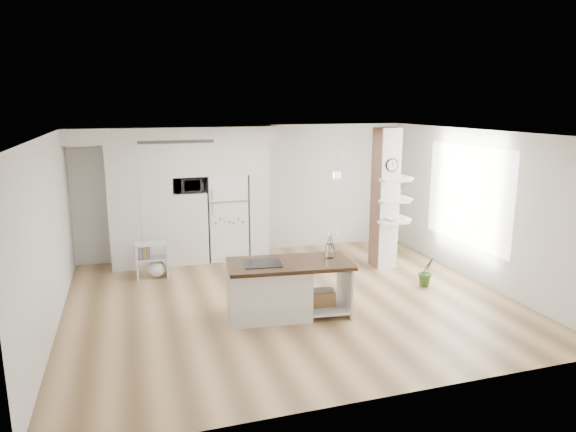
# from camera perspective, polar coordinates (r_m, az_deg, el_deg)

# --- Properties ---
(floor) EXTENTS (7.00, 6.00, 0.01)m
(floor) POSITION_cam_1_polar(r_m,az_deg,el_deg) (8.47, 0.25, -9.34)
(floor) COLOR tan
(floor) RESTS_ON ground
(room) EXTENTS (7.04, 6.04, 2.72)m
(room) POSITION_cam_1_polar(r_m,az_deg,el_deg) (7.98, 0.26, 3.14)
(room) COLOR white
(room) RESTS_ON ground
(cabinet_wall) EXTENTS (4.00, 0.71, 2.70)m
(cabinet_wall) POSITION_cam_1_polar(r_m,az_deg,el_deg) (10.34, -11.98, 3.05)
(cabinet_wall) COLOR silver
(cabinet_wall) RESTS_ON floor
(refrigerator) EXTENTS (0.78, 0.69, 1.75)m
(refrigerator) POSITION_cam_1_polar(r_m,az_deg,el_deg) (10.60, -6.87, -0.02)
(refrigerator) COLOR white
(refrigerator) RESTS_ON floor
(column) EXTENTS (0.69, 0.90, 2.70)m
(column) POSITION_cam_1_polar(r_m,az_deg,el_deg) (10.02, 11.33, 1.89)
(column) COLOR silver
(column) RESTS_ON floor
(window) EXTENTS (0.00, 2.40, 2.40)m
(window) POSITION_cam_1_polar(r_m,az_deg,el_deg) (9.90, 19.29, 2.17)
(window) COLOR white
(window) RESTS_ON room
(pendant_light) EXTENTS (0.12, 0.12, 0.10)m
(pendant_light) POSITION_cam_1_polar(r_m,az_deg,el_deg) (8.73, 10.70, 5.49)
(pendant_light) COLOR white
(pendant_light) RESTS_ON room
(kitchen_island) EXTENTS (1.93, 1.09, 1.40)m
(kitchen_island) POSITION_cam_1_polar(r_m,az_deg,el_deg) (7.76, -1.32, -7.98)
(kitchen_island) COLOR silver
(kitchen_island) RESTS_ON floor
(bookshelf) EXTENTS (0.56, 0.33, 0.66)m
(bookshelf) POSITION_cam_1_polar(r_m,az_deg,el_deg) (9.76, -14.73, -4.99)
(bookshelf) COLOR silver
(bookshelf) RESTS_ON floor
(floor_plant_a) EXTENTS (0.36, 0.32, 0.53)m
(floor_plant_a) POSITION_cam_1_polar(r_m,az_deg,el_deg) (9.34, 15.10, -5.97)
(floor_plant_a) COLOR #3C6227
(floor_plant_a) RESTS_ON floor
(floor_plant_b) EXTENTS (0.32, 0.32, 0.54)m
(floor_plant_b) POSITION_cam_1_polar(r_m,az_deg,el_deg) (11.36, 11.57, -2.49)
(floor_plant_b) COLOR #3C6227
(floor_plant_b) RESTS_ON floor
(microwave) EXTENTS (0.54, 0.37, 0.30)m
(microwave) POSITION_cam_1_polar(r_m,az_deg,el_deg) (10.31, -11.01, 3.42)
(microwave) COLOR #2D2D2D
(microwave) RESTS_ON cabinet_wall
(shelf_plant) EXTENTS (0.27, 0.23, 0.30)m
(shelf_plant) POSITION_cam_1_polar(r_m,az_deg,el_deg) (10.26, 12.16, 3.07)
(shelf_plant) COLOR #3C6227
(shelf_plant) RESTS_ON column
(decor_bowl) EXTENTS (0.22, 0.22, 0.05)m
(decor_bowl) POSITION_cam_1_polar(r_m,az_deg,el_deg) (9.85, 11.49, -0.38)
(decor_bowl) COLOR white
(decor_bowl) RESTS_ON column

